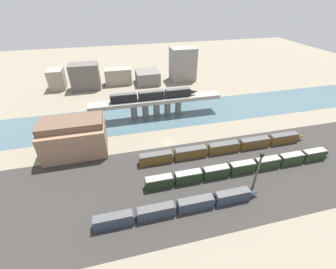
# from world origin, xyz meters

# --- Properties ---
(ground_plane) EXTENTS (400.00, 400.00, 0.00)m
(ground_plane) POSITION_xyz_m (0.00, 0.00, 0.00)
(ground_plane) COLOR gray
(railbed_yard) EXTENTS (280.00, 42.00, 0.01)m
(railbed_yard) POSITION_xyz_m (0.00, -24.00, 0.00)
(railbed_yard) COLOR #33302D
(railbed_yard) RESTS_ON ground
(river_water) EXTENTS (320.00, 28.31, 0.01)m
(river_water) POSITION_xyz_m (0.00, 24.26, 0.00)
(river_water) COLOR #47606B
(river_water) RESTS_ON ground
(bridge) EXTENTS (64.83, 7.10, 9.46)m
(bridge) POSITION_xyz_m (-0.00, 24.26, 7.11)
(bridge) COLOR gray
(bridge) RESTS_ON ground
(train_on_bridge) EXTENTS (43.25, 3.08, 4.06)m
(train_on_bridge) POSITION_xyz_m (-0.89, 24.26, 11.44)
(train_on_bridge) COLOR black
(train_on_bridge) RESTS_ON bridge
(train_yard_near) EXTENTS (50.09, 2.86, 3.80)m
(train_yard_near) POSITION_xyz_m (-4.97, -34.94, 1.86)
(train_yard_near) COLOR #2D384C
(train_yard_near) RESTS_ON ground
(train_yard_mid) EXTENTS (71.76, 2.86, 4.15)m
(train_yard_mid) POSITION_xyz_m (21.81, -24.07, 2.04)
(train_yard_mid) COLOR #23381E
(train_yard_mid) RESTS_ON ground
(train_yard_far) EXTENTS (71.28, 3.16, 4.10)m
(train_yard_far) POSITION_xyz_m (21.15, -11.71, 2.01)
(train_yard_far) COLOR brown
(train_yard_far) RESTS_ON ground
(warehouse_building) EXTENTS (23.46, 15.86, 13.99)m
(warehouse_building) POSITION_xyz_m (-36.56, 3.00, 6.65)
(warehouse_building) COLOR #937056
(warehouse_building) RESTS_ON ground
(signal_tower) EXTENTS (1.00, 0.71, 13.56)m
(signal_tower) POSITION_xyz_m (21.22, -31.20, 6.99)
(signal_tower) COLOR #4C4C51
(signal_tower) RESTS_ON ground
(city_block_far_left) EXTENTS (9.13, 12.41, 12.33)m
(city_block_far_left) POSITION_xyz_m (-54.24, 76.65, 6.17)
(city_block_far_left) COLOR gray
(city_block_far_left) RESTS_ON ground
(city_block_left) EXTENTS (17.43, 11.60, 15.92)m
(city_block_left) POSITION_xyz_m (-36.37, 71.71, 7.96)
(city_block_left) COLOR #605B56
(city_block_left) RESTS_ON ground
(city_block_center) EXTENTS (17.13, 9.03, 10.33)m
(city_block_center) POSITION_xyz_m (-15.84, 75.51, 5.17)
(city_block_center) COLOR gray
(city_block_center) RESTS_ON ground
(city_block_right) EXTENTS (15.12, 15.97, 8.26)m
(city_block_right) POSITION_xyz_m (3.42, 72.18, 4.13)
(city_block_right) COLOR slate
(city_block_right) RESTS_ON ground
(city_block_far_right) EXTENTS (16.80, 12.43, 21.73)m
(city_block_far_right) POSITION_xyz_m (28.56, 73.30, 10.87)
(city_block_far_right) COLOR gray
(city_block_far_right) RESTS_ON ground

